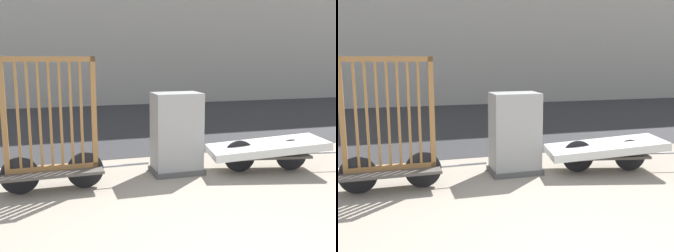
{
  "view_description": "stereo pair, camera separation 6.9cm",
  "coord_description": "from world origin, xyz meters",
  "views": [
    {
      "loc": [
        -1.68,
        -2.77,
        1.86
      ],
      "look_at": [
        0.0,
        2.75,
        0.84
      ],
      "focal_mm": 42.0,
      "sensor_mm": 36.0,
      "label": 1
    },
    {
      "loc": [
        -1.61,
        -2.79,
        1.86
      ],
      "look_at": [
        0.0,
        2.75,
        0.84
      ],
      "focal_mm": 42.0,
      "sensor_mm": 36.0,
      "label": 2
    }
  ],
  "objects": [
    {
      "name": "utility_cabinet",
      "position": [
        0.24,
        3.07,
        0.61
      ],
      "size": [
        0.81,
        0.57,
        1.3
      ],
      "color": "#4C4C4C",
      "rests_on": "ground_plane"
    },
    {
      "name": "bike_cart_with_mattress",
      "position": [
        1.68,
        2.75,
        0.38
      ],
      "size": [
        2.34,
        1.16,
        0.54
      ],
      "rotation": [
        0.0,
        0.0,
        -0.19
      ],
      "color": "#4C4742",
      "rests_on": "ground_plane"
    },
    {
      "name": "bike_cart_with_bedframe",
      "position": [
        -1.67,
        2.75,
        0.66
      ],
      "size": [
        2.07,
        0.6,
        1.86
      ],
      "rotation": [
        0.0,
        0.0,
        0.02
      ],
      "color": "#4C4742",
      "rests_on": "ground_plane"
    },
    {
      "name": "road_strip",
      "position": [
        0.0,
        8.24,
        0.0
      ],
      "size": [
        56.0,
        8.11,
        0.01
      ],
      "color": "#2D2D30",
      "rests_on": "ground_plane"
    }
  ]
}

